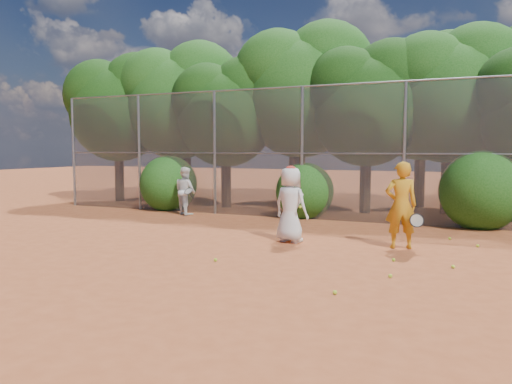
% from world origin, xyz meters
% --- Properties ---
extents(ground, '(80.00, 80.00, 0.00)m').
position_xyz_m(ground, '(0.00, 0.00, 0.00)').
color(ground, '#A14924').
rests_on(ground, ground).
extents(fence_back, '(20.05, 0.09, 4.03)m').
position_xyz_m(fence_back, '(-0.12, 6.00, 2.05)').
color(fence_back, gray).
rests_on(fence_back, ground).
extents(tree_0, '(4.38, 3.81, 6.00)m').
position_xyz_m(tree_0, '(-9.44, 8.04, 3.93)').
color(tree_0, black).
rests_on(tree_0, ground).
extents(tree_1, '(4.64, 4.03, 6.35)m').
position_xyz_m(tree_1, '(-6.94, 8.54, 4.16)').
color(tree_1, black).
rests_on(tree_1, ground).
extents(tree_2, '(3.99, 3.47, 5.47)m').
position_xyz_m(tree_2, '(-4.45, 7.83, 3.58)').
color(tree_2, black).
rests_on(tree_2, ground).
extents(tree_3, '(4.89, 4.26, 6.70)m').
position_xyz_m(tree_3, '(-1.94, 8.84, 4.40)').
color(tree_3, black).
rests_on(tree_3, ground).
extents(tree_4, '(4.19, 3.64, 5.73)m').
position_xyz_m(tree_4, '(0.55, 8.24, 3.76)').
color(tree_4, black).
rests_on(tree_4, ground).
extents(tree_5, '(4.51, 3.92, 6.17)m').
position_xyz_m(tree_5, '(3.06, 9.04, 4.05)').
color(tree_5, black).
rests_on(tree_5, ground).
extents(tree_9, '(4.83, 4.20, 6.62)m').
position_xyz_m(tree_9, '(-7.94, 10.84, 4.34)').
color(tree_9, black).
rests_on(tree_9, ground).
extents(tree_10, '(5.15, 4.48, 7.06)m').
position_xyz_m(tree_10, '(-2.93, 11.05, 4.63)').
color(tree_10, black).
rests_on(tree_10, ground).
extents(tree_11, '(4.64, 4.03, 6.35)m').
position_xyz_m(tree_11, '(2.06, 10.64, 4.16)').
color(tree_11, black).
rests_on(tree_11, ground).
extents(bush_0, '(2.00, 2.00, 2.00)m').
position_xyz_m(bush_0, '(-6.00, 6.30, 1.00)').
color(bush_0, '#184912').
rests_on(bush_0, ground).
extents(bush_1, '(1.80, 1.80, 1.80)m').
position_xyz_m(bush_1, '(-1.00, 6.30, 0.90)').
color(bush_1, '#184912').
rests_on(bush_1, ground).
extents(bush_2, '(2.20, 2.20, 2.20)m').
position_xyz_m(bush_2, '(4.00, 6.30, 1.10)').
color(bush_2, '#184912').
rests_on(bush_2, ground).
extents(player_yellow, '(0.91, 0.64, 1.87)m').
position_xyz_m(player_yellow, '(2.39, 2.52, 0.93)').
color(player_yellow, orange).
rests_on(player_yellow, ground).
extents(player_teen, '(0.96, 0.75, 1.75)m').
position_xyz_m(player_teen, '(-0.03, 2.26, 0.87)').
color(player_teen, silver).
rests_on(player_teen, ground).
extents(player_white, '(0.94, 0.88, 1.55)m').
position_xyz_m(player_white, '(-4.76, 5.40, 0.78)').
color(player_white, white).
rests_on(player_white, ground).
extents(ball_0, '(0.07, 0.07, 0.07)m').
position_xyz_m(ball_0, '(2.45, 1.14, 0.03)').
color(ball_0, '#AACF25').
rests_on(ball_0, ground).
extents(ball_1, '(0.07, 0.07, 0.07)m').
position_xyz_m(ball_1, '(3.93, 3.28, 0.03)').
color(ball_1, '#AACF25').
rests_on(ball_1, ground).
extents(ball_2, '(0.07, 0.07, 0.07)m').
position_xyz_m(ball_2, '(1.97, -1.42, 0.03)').
color(ball_2, '#AACF25').
rests_on(ball_2, ground).
extents(ball_3, '(0.07, 0.07, 0.07)m').
position_xyz_m(ball_3, '(2.58, -0.13, 0.03)').
color(ball_3, '#AACF25').
rests_on(ball_3, ground).
extents(ball_4, '(0.07, 0.07, 0.07)m').
position_xyz_m(ball_4, '(-0.66, -0.22, 0.03)').
color(ball_4, '#AACF25').
rests_on(ball_4, ground).
extents(ball_5, '(0.07, 0.07, 0.07)m').
position_xyz_m(ball_5, '(3.33, 3.98, 0.03)').
color(ball_5, '#AACF25').
rests_on(ball_5, ground).
extents(ball_6, '(0.07, 0.07, 0.07)m').
position_xyz_m(ball_6, '(3.51, 0.99, 0.03)').
color(ball_6, '#AACF25').
rests_on(ball_6, ground).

